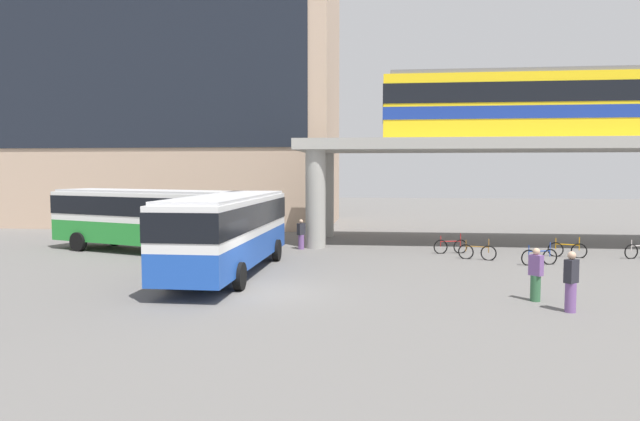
{
  "coord_description": "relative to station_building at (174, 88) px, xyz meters",
  "views": [
    {
      "loc": [
        4.0,
        -19.02,
        4.2
      ],
      "look_at": [
        0.94,
        9.27,
        2.2
      ],
      "focal_mm": 31.69,
      "sensor_mm": 36.0,
      "label": 1
    }
  ],
  "objects": [
    {
      "name": "bicycle_brown",
      "position": [
        21.01,
        -16.89,
        -10.44
      ],
      "size": [
        1.72,
        0.62,
        1.04
      ],
      "color": "black",
      "rests_on": "ground_plane"
    },
    {
      "name": "elevated_platform",
      "position": [
        26.71,
        -10.87,
        -5.66
      ],
      "size": [
        30.0,
        6.98,
        5.94
      ],
      "color": "#9E9B93",
      "rests_on": "ground_plane"
    },
    {
      "name": "ground_plane",
      "position": [
        12.46,
        -15.02,
        -10.8
      ],
      "size": [
        120.0,
        120.0,
        0.0
      ],
      "primitive_type": "plane",
      "color": "#605E5B"
    },
    {
      "name": "bicycle_blue",
      "position": [
        23.52,
        -18.13,
        -10.44
      ],
      "size": [
        1.72,
        0.61,
        1.04
      ],
      "color": "black",
      "rests_on": "ground_plane"
    },
    {
      "name": "pedestrian_near_building",
      "position": [
        22.08,
        -26.8,
        -9.93
      ],
      "size": [
        0.47,
        0.46,
        1.83
      ],
      "color": "#724C8C",
      "rests_on": "ground_plane"
    },
    {
      "name": "train",
      "position": [
        26.22,
        -10.87,
        -2.89
      ],
      "size": [
        19.4,
        2.96,
        3.84
      ],
      "color": "yellow",
      "rests_on": "elevated_platform"
    },
    {
      "name": "bicycle_orange",
      "position": [
        25.5,
        -15.64,
        -10.44
      ],
      "size": [
        1.69,
        0.7,
        1.04
      ],
      "color": "black",
      "rests_on": "ground_plane"
    },
    {
      "name": "pedestrian_by_bike_rack",
      "position": [
        21.44,
        -25.43,
        -9.98
      ],
      "size": [
        0.47,
        0.47,
        1.73
      ],
      "color": "#33663F",
      "rests_on": "ground_plane"
    },
    {
      "name": "bus_secondary",
      "position": [
        4.43,
        -16.25,
        -8.81
      ],
      "size": [
        11.25,
        6.13,
        3.22
      ],
      "color": "#268C33",
      "rests_on": "ground_plane"
    },
    {
      "name": "bus_main",
      "position": [
        10.33,
        -21.75,
        -8.81
      ],
      "size": [
        2.89,
        11.07,
        3.22
      ],
      "color": "#1E4CB2",
      "rests_on": "ground_plane"
    },
    {
      "name": "bicycle_red",
      "position": [
        20.0,
        -14.97,
        -10.44
      ],
      "size": [
        1.75,
        0.49,
        1.04
      ],
      "color": "black",
      "rests_on": "ground_plane"
    },
    {
      "name": "pedestrian_waiting_near_stop",
      "position": [
        12.21,
        -14.23,
        -10.04
      ],
      "size": [
        0.46,
        0.47,
        1.61
      ],
      "color": "#724C8C",
      "rests_on": "ground_plane"
    },
    {
      "name": "station_building",
      "position": [
        0.0,
        0.0,
        0.0
      ],
      "size": [
        25.51,
        11.67,
        21.58
      ],
      "color": "tan",
      "rests_on": "ground_plane"
    }
  ]
}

